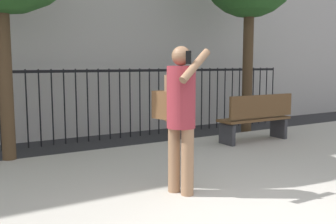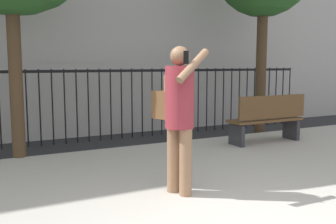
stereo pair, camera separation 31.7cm
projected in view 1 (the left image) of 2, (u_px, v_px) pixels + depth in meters
name	position (u px, v px, depth m)	size (l,w,h in m)	color
sidewalk	(154.00, 186.00, 5.17)	(28.00, 4.40, 0.15)	#B2ADA3
iron_fence	(70.00, 96.00, 8.20)	(12.03, 0.04, 1.60)	black
pedestrian_on_phone	(179.00, 109.00, 4.56)	(0.54, 0.72, 1.76)	#936B4C
street_bench	(257.00, 117.00, 7.70)	(1.60, 0.45, 0.95)	brown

